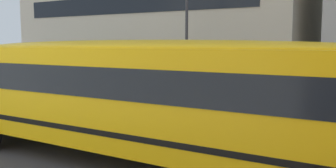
{
  "coord_description": "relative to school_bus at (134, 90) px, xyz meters",
  "views": [
    {
      "loc": [
        7.51,
        -8.77,
        2.82
      ],
      "look_at": [
        2.71,
        -0.92,
        1.79
      ],
      "focal_mm": 39.62,
      "sensor_mm": 36.0,
      "label": 1
    }
  ],
  "objects": [
    {
      "name": "sidewalk_far",
      "position": [
        -2.35,
        9.61,
        -1.71
      ],
      "size": [
        120.0,
        3.0,
        0.01
      ],
      "primitive_type": "cube",
      "color": "gray",
      "rests_on": "ground_plane"
    },
    {
      "name": "street_lamp",
      "position": [
        -3.47,
        8.91,
        2.6
      ],
      "size": [
        0.44,
        0.44,
        6.8
      ],
      "color": "#38383D",
      "rests_on": "ground_plane"
    },
    {
      "name": "ground_plane",
      "position": [
        -2.35,
        1.84,
        -1.71
      ],
      "size": [
        400.0,
        400.0,
        0.0
      ],
      "primitive_type": "plane",
      "color": "#38383D"
    },
    {
      "name": "school_bus",
      "position": [
        0.0,
        0.0,
        0.0
      ],
      "size": [
        12.92,
        3.06,
        2.89
      ],
      "rotation": [
        0.0,
        0.0,
        3.15
      ],
      "color": "yellow",
      "rests_on": "ground_plane"
    },
    {
      "name": "lane_centreline",
      "position": [
        -2.35,
        1.84,
        -1.71
      ],
      "size": [
        110.0,
        0.16,
        0.01
      ],
      "primitive_type": "cube",
      "color": "silver",
      "rests_on": "ground_plane"
    },
    {
      "name": "parked_car_green_far_corner",
      "position": [
        -12.09,
        6.67,
        -0.87
      ],
      "size": [
        3.93,
        1.94,
        1.64
      ],
      "rotation": [
        0.0,
        0.0,
        0.02
      ],
      "color": "#236038",
      "rests_on": "ground_plane"
    }
  ]
}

